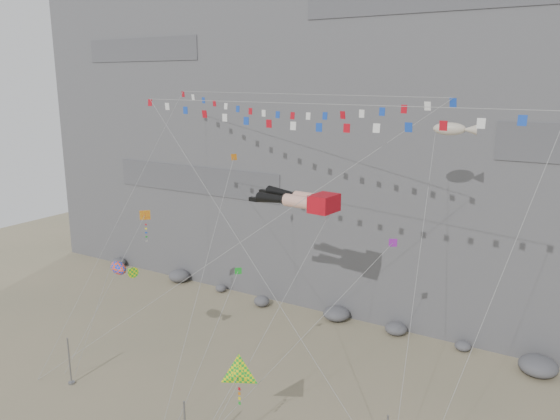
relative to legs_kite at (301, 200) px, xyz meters
The scene contains 14 objects.
ground 15.56m from the legs_kite, 107.17° to the right, with size 120.00×120.00×0.00m, color gray.
cliff 28.05m from the legs_kite, 94.26° to the left, with size 80.00×28.00×50.00m, color slate.
talus_boulders 17.42m from the legs_kite, 100.09° to the left, with size 60.00×3.00×1.20m, color #5D5D62, non-canonical shape.
anchor_pole_left 21.42m from the legs_kite, 144.65° to the right, with size 0.12×0.12×3.80m, color slate.
legs_kite is the anchor object (origin of this frame).
flag_banner_upper 9.17m from the legs_kite, 133.77° to the left, with size 28.37×19.40×29.49m.
flag_banner_lower 7.72m from the legs_kite, 56.26° to the right, with size 30.28×8.09×24.26m.
harlequin_kite 14.51m from the legs_kite, behind, with size 2.83×8.91×14.05m.
fish_windsock 14.91m from the legs_kite, 150.92° to the right, with size 4.65×3.83×9.61m.
delta_kite 13.33m from the legs_kite, 82.76° to the right, with size 2.53×5.93×7.64m.
blimp_windsock 11.65m from the legs_kite, 31.34° to the left, with size 3.63×15.04×23.93m.
small_kite_a 7.12m from the legs_kite, behind, with size 3.35×13.17×21.02m.
small_kite_b 7.31m from the legs_kite, ahead, with size 8.74×13.81×19.44m.
small_kite_c 7.32m from the legs_kite, 108.18° to the right, with size 1.38×7.60×12.19m.
Camera 1 is at (20.71, -27.87, 22.58)m, focal length 35.00 mm.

